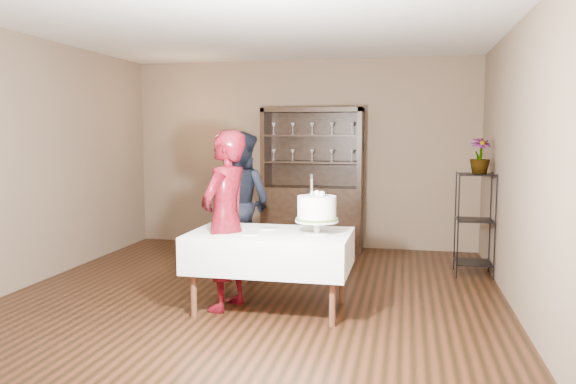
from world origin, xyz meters
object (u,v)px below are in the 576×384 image
at_px(china_hutch, 313,203).
at_px(potted_plant, 480,156).
at_px(plant_etagere, 475,220).
at_px(cake_table, 270,251).
at_px(woman, 225,220).
at_px(cake, 317,210).
at_px(man, 240,204).

relative_size(china_hutch, potted_plant, 4.87).
bearing_deg(plant_etagere, cake_table, -138.99).
bearing_deg(potted_plant, woman, -143.73).
bearing_deg(cake, plant_etagere, 47.85).
height_order(man, cake, man).
relative_size(cake_table, cake, 2.72).
distance_m(china_hutch, plant_etagere, 2.33).
height_order(cake, potted_plant, potted_plant).
bearing_deg(man, woman, 122.00).
bearing_deg(woman, cake, 108.39).
bearing_deg(plant_etagere, cake, -132.15).
height_order(china_hutch, cake, china_hutch).
bearing_deg(cake_table, man, 118.59).
xyz_separation_m(cake_table, cake, (0.43, 0.01, 0.39)).
relative_size(cake_table, man, 0.89).
distance_m(plant_etagere, potted_plant, 0.74).
xyz_separation_m(plant_etagere, cake, (-1.58, -1.74, 0.30)).
height_order(cake_table, man, man).
distance_m(cake, potted_plant, 2.43).
height_order(plant_etagere, woman, woman).
xyz_separation_m(plant_etagere, woman, (-2.43, -1.79, 0.19)).
bearing_deg(man, cake_table, 139.73).
distance_m(plant_etagere, woman, 3.03).
height_order(china_hutch, woman, china_hutch).
distance_m(man, cake, 1.64).
bearing_deg(man, potted_plant, -147.40).
distance_m(woman, cake, 0.87).
bearing_deg(cake, man, 132.14).
bearing_deg(china_hutch, potted_plant, -25.97).
xyz_separation_m(china_hutch, man, (-0.60, -1.58, 0.17)).
xyz_separation_m(china_hutch, cake, (0.50, -2.79, 0.29)).
bearing_deg(woman, potted_plant, 141.39).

